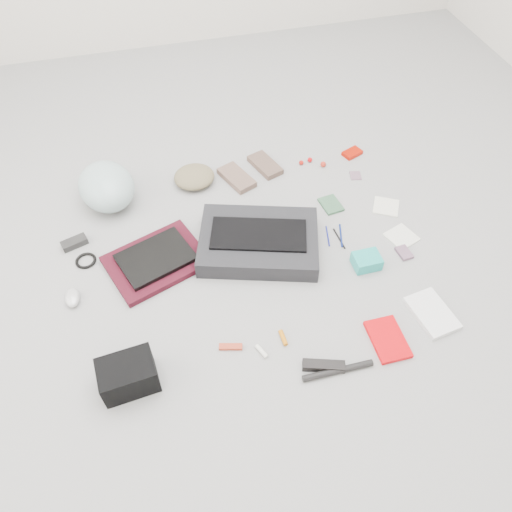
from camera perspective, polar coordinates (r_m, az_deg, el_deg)
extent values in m
plane|color=gray|center=(2.15, 0.00, -0.86)|extent=(4.00, 4.00, 0.00)
cube|color=black|center=(2.17, 0.30, 1.65)|extent=(0.59, 0.50, 0.08)
cube|color=black|center=(2.14, 0.31, 2.50)|extent=(0.44, 0.30, 0.01)
cube|color=#3E0B17|center=(2.18, -11.29, -0.57)|extent=(0.48, 0.42, 0.03)
cube|color=black|center=(2.16, -11.39, -0.17)|extent=(0.35, 0.30, 0.02)
ellipsoid|color=#ADCDCE|center=(2.45, -16.72, 7.63)|extent=(0.32, 0.36, 0.19)
ellipsoid|color=#75684A|center=(2.50, -7.07, 8.97)|extent=(0.21, 0.20, 0.07)
cube|color=brown|center=(2.51, -2.23, 8.93)|extent=(0.17, 0.23, 0.03)
cube|color=brown|center=(2.59, 1.04, 10.36)|extent=(0.15, 0.21, 0.03)
cube|color=black|center=(2.35, -20.04, 1.44)|extent=(0.12, 0.08, 0.03)
torus|color=black|center=(2.27, -18.88, -0.50)|extent=(0.10, 0.10, 0.01)
ellipsoid|color=#BCBCBC|center=(2.15, -20.26, -4.48)|extent=(0.06, 0.10, 0.04)
cube|color=black|center=(1.85, -14.40, -13.07)|extent=(0.21, 0.15, 0.13)
cube|color=#A3331C|center=(1.91, -2.91, -10.32)|extent=(0.09, 0.05, 0.01)
cylinder|color=silver|center=(1.90, 0.64, -10.82)|extent=(0.04, 0.06, 0.02)
cylinder|color=#C26C0C|center=(1.93, 3.12, -9.31)|extent=(0.02, 0.06, 0.02)
cube|color=black|center=(1.88, 7.74, -12.33)|extent=(0.16, 0.09, 0.03)
cylinder|color=black|center=(1.88, 9.34, -12.80)|extent=(0.27, 0.03, 0.02)
cube|color=red|center=(1.99, 14.81, -9.19)|extent=(0.13, 0.19, 0.02)
cube|color=silver|center=(2.10, 19.46, -6.17)|extent=(0.16, 0.22, 0.02)
cube|color=#345B3F|center=(2.41, 8.55, 5.83)|extent=(0.10, 0.13, 0.01)
cylinder|color=navy|center=(2.27, 8.20, 2.28)|extent=(0.03, 0.12, 0.01)
cylinder|color=black|center=(2.27, 9.49, 1.97)|extent=(0.01, 0.12, 0.01)
cylinder|color=navy|center=(2.28, 9.68, 2.33)|extent=(0.05, 0.13, 0.01)
cube|color=#20B1A7|center=(2.17, 12.52, -0.56)|extent=(0.11, 0.09, 0.06)
cube|color=slate|center=(2.27, 16.57, 0.36)|extent=(0.06, 0.08, 0.01)
cube|color=silver|center=(2.46, 14.64, 5.48)|extent=(0.16, 0.16, 0.01)
cube|color=silver|center=(2.34, 16.29, 2.11)|extent=(0.15, 0.15, 0.01)
sphere|color=#B9130B|center=(2.62, 5.19, 10.59)|extent=(0.02, 0.02, 0.02)
sphere|color=#C3060A|center=(2.64, 6.18, 10.88)|extent=(0.03, 0.03, 0.03)
sphere|color=#B02718|center=(2.61, 7.68, 10.35)|extent=(0.04, 0.04, 0.03)
cube|color=#AF1203|center=(2.72, 10.93, 11.48)|extent=(0.11, 0.09, 0.02)
cube|color=slate|center=(2.59, 11.31, 9.00)|extent=(0.07, 0.07, 0.00)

